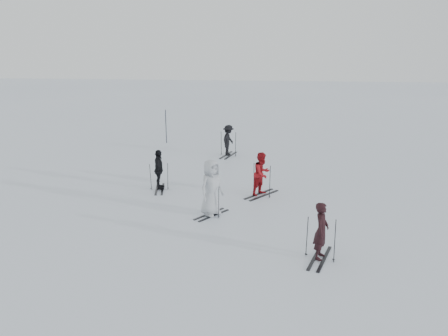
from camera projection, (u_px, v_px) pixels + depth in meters
The scene contains 12 objects.
ground at pixel (221, 200), 16.70m from camera, with size 120.00×120.00×0.00m, color silver.
skier_near_dark at pixel (321, 232), 11.89m from camera, with size 0.59×0.39×1.61m, color black.
skier_red at pixel (262, 174), 17.04m from camera, with size 0.83×0.65×1.70m, color maroon.
skier_grey at pixel (211, 188), 14.96m from camera, with size 0.96×0.63×1.97m, color #AFB4B9.
skier_uphill_left at pixel (159, 170), 17.73m from camera, with size 0.96×0.40×1.63m, color black.
skier_uphill_far at pixel (228, 141), 23.29m from camera, with size 1.06×0.61×1.63m, color black.
skis_near_dark at pixel (321, 238), 11.94m from camera, with size 0.90×1.71×1.24m, color black, non-canonical shape.
skis_red at pixel (262, 179), 17.09m from camera, with size 0.95×1.80×1.31m, color black, non-canonical shape.
skis_grey at pixel (211, 200), 15.07m from camera, with size 0.82×1.54×1.13m, color black, non-canonical shape.
skis_uphill_left at pixel (159, 176), 17.80m from camera, with size 0.83×1.56×1.14m, color black, non-canonical shape.
skis_uphill_far at pixel (228, 143), 23.33m from camera, with size 0.97×1.83×1.34m, color black, non-canonical shape.
piste_marker at pixel (166, 126), 26.31m from camera, with size 0.04×0.04×2.02m, color black.
Camera 1 is at (2.08, -15.61, 5.69)m, focal length 35.00 mm.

